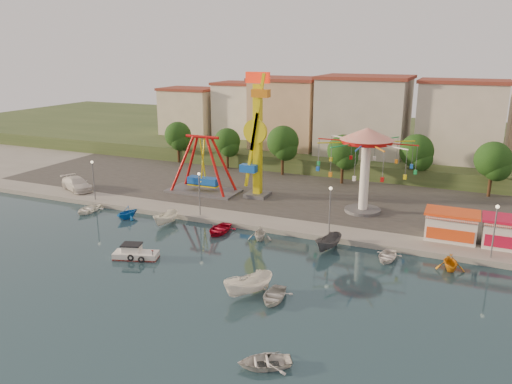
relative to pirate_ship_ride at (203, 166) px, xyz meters
The scene contains 37 objects.
ground 25.71m from the pirate_ship_ride, 60.26° to the right, with size 200.00×200.00×0.00m, color #132B34.
quay_deck 42.13m from the pirate_ship_ride, 72.56° to the left, with size 200.00×100.00×0.60m, color #9E998E.
asphalt_pad 15.38m from the pirate_ship_ride, 32.50° to the left, with size 90.00×28.00×0.01m, color #4C4944.
hill_terrace 46.82m from the pirate_ship_ride, 74.40° to the left, with size 200.00×60.00×3.00m, color #384C26.
pirate_ship_ride is the anchor object (origin of this frame).
kamikaze_tower 8.99m from the pirate_ship_ride, ahead, with size 3.56×3.10×16.50m.
wave_swinger 22.63m from the pirate_ship_ride, ahead, with size 11.60×11.60×10.40m.
booth_left 33.23m from the pirate_ship_ride, ahead, with size 5.40×3.78×3.08m.
booth_mid 38.67m from the pirate_ship_ride, ahead, with size 5.40×3.78×3.08m.
lamp_post_0 14.60m from the pirate_ship_ride, 141.81° to the right, with size 0.14×0.14×5.00m, color #59595E.
lamp_post_1 10.17m from the pirate_ship_ride, 63.07° to the right, with size 0.14×0.14×5.00m, color #59595E.
lamp_post_2 22.49m from the pirate_ship_ride, 23.62° to the right, with size 0.14×0.14×5.00m, color #59595E.
lamp_post_3 37.68m from the pirate_ship_ride, 13.82° to the right, with size 0.14×0.14×5.00m, color #59595E.
tree_0 20.15m from the pirate_ship_ride, 131.88° to the left, with size 4.60×4.60×7.19m.
tree_1 14.68m from the pirate_ship_ride, 103.54° to the left, with size 4.35×4.35×6.80m.
tree_2 15.37m from the pirate_ship_ride, 64.57° to the left, with size 5.02×5.02×7.85m.
tree_3 20.71m from the pirate_ship_ride, 36.74° to the left, with size 4.68×4.68×7.32m.
tree_4 30.72m from the pirate_ship_ride, 30.03° to the left, with size 4.86×4.86×7.60m.
tree_5 39.02m from the pirate_ship_ride, 20.32° to the left, with size 4.83×4.83×7.54m.
building_0 32.14m from the pirate_ship_ride, 130.83° to the left, with size 9.26×9.53×11.87m, color beige.
building_1 30.81m from the pirate_ship_ride, 106.60° to the left, with size 12.33×9.01×8.63m, color silver.
building_2 30.58m from the pirate_ship_ride, 81.68° to the left, with size 11.95×9.28×11.23m, color tan.
building_3 32.55m from the pirate_ship_ride, 55.87° to the left, with size 12.59×10.50×9.20m, color beige.
building_4 43.86m from the pirate_ship_ride, 43.68° to the left, with size 10.75×9.23×9.24m, color beige.
cabin_motorboat 22.52m from the pirate_ship_ride, 78.35° to the right, with size 4.62×2.89×1.52m.
rowboat_a 31.79m from the pirate_ship_ride, 50.21° to the right, with size 2.65×3.71×0.77m, color silver.
rowboat_b 40.19m from the pirate_ship_ride, 55.03° to the right, with size 2.53×3.55×0.73m, color silver.
skiff 30.41m from the pirate_ship_ride, 53.55° to the right, with size 1.78×4.73×1.83m, color white.
van 18.35m from the pirate_ship_ride, 159.64° to the right, with size 2.55×6.27×1.82m, color white.
moored_boat_0 16.20m from the pirate_ship_ride, 129.05° to the right, with size 2.76×3.87×0.80m, color white.
moored_boat_1 13.26m from the pirate_ship_ride, 107.23° to the right, with size 2.62×3.04×1.60m, color blue.
moored_boat_2 12.85m from the pirate_ship_ride, 81.60° to the right, with size 1.50×4.00×1.54m, color silver.
moored_boat_3 15.55m from the pirate_ship_ride, 54.19° to the right, with size 2.97×4.17×0.86m, color #B70E29.
moored_boat_4 18.77m from the pirate_ship_ride, 41.46° to the right, with size 2.53×2.93×1.54m, color silver.
moored_boat_5 24.91m from the pirate_ship_ride, 29.65° to the right, with size 1.59×4.21×1.63m, color #535357.
moored_boat_6 30.19m from the pirate_ship_ride, 24.05° to the right, with size 2.52×3.53×0.73m, color white.
moored_boat_7 35.46m from the pirate_ship_ride, 20.23° to the right, with size 2.57×2.98×1.57m, color orange.
Camera 1 is at (21.07, -36.65, 19.80)m, focal length 35.00 mm.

